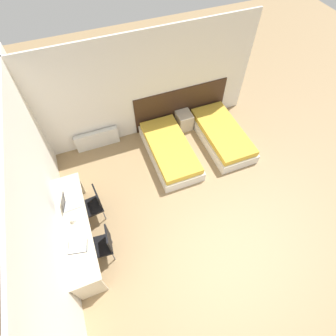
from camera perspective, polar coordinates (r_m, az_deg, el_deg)
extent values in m
plane|color=#9E7F56|center=(5.44, 8.96, -21.27)|extent=(20.00, 20.00, 0.00)
cube|color=white|center=(6.40, -6.14, 16.71)|extent=(5.76, 0.05, 2.70)
cube|color=white|center=(5.00, -25.81, -4.44)|extent=(0.05, 4.97, 2.70)
cube|color=#382316|center=(7.15, 2.82, 13.35)|extent=(2.54, 0.03, 1.09)
cube|color=silver|center=(6.57, 0.39, 3.49)|extent=(0.99, 2.03, 0.26)
cube|color=gold|center=(6.42, 0.40, 4.64)|extent=(0.91, 1.95, 0.15)
cube|color=silver|center=(7.06, 11.52, 6.72)|extent=(0.99, 2.03, 0.26)
cube|color=gold|center=(6.91, 11.79, 7.85)|extent=(0.91, 1.95, 0.15)
cube|color=beige|center=(7.19, 3.49, 10.27)|extent=(0.38, 0.43, 0.47)
cube|color=silver|center=(6.93, -15.13, 6.05)|extent=(1.09, 0.12, 0.49)
cube|color=beige|center=(5.18, -19.80, -11.47)|extent=(0.54, 2.25, 0.04)
cube|color=beige|center=(5.12, -16.41, -24.08)|extent=(0.48, 0.04, 0.72)
cube|color=beige|center=(6.08, -20.44, -3.92)|extent=(0.48, 0.04, 0.72)
cube|color=black|center=(5.64, -16.34, -8.13)|extent=(0.45, 0.45, 0.05)
cube|color=black|center=(5.41, -15.08, -6.12)|extent=(0.07, 0.37, 0.46)
cylinder|color=slate|center=(5.75, -16.98, -11.18)|extent=(0.02, 0.02, 0.38)
cylinder|color=slate|center=(5.92, -17.94, -8.36)|extent=(0.02, 0.02, 0.38)
cylinder|color=slate|center=(5.73, -13.68, -9.91)|extent=(0.02, 0.02, 0.38)
cylinder|color=slate|center=(5.91, -14.76, -7.12)|extent=(0.02, 0.02, 0.38)
cube|color=black|center=(5.24, -14.42, -16.15)|extent=(0.45, 0.45, 0.05)
cube|color=black|center=(4.98, -12.84, -14.72)|extent=(0.06, 0.37, 0.46)
cylinder|color=slate|center=(5.41, -15.59, -18.99)|extent=(0.02, 0.02, 0.38)
cylinder|color=slate|center=(5.53, -16.01, -15.59)|extent=(0.02, 0.02, 0.38)
cylinder|color=slate|center=(5.36, -11.76, -18.30)|extent=(0.02, 0.02, 0.38)
cylinder|color=slate|center=(5.49, -12.34, -14.89)|extent=(0.02, 0.02, 0.38)
cube|color=silver|center=(5.36, -20.22, -7.46)|extent=(0.36, 0.24, 0.02)
cube|color=black|center=(5.23, -21.88, -6.91)|extent=(0.16, 0.24, 0.33)
cube|color=black|center=(4.96, -19.05, -15.88)|extent=(0.36, 0.30, 0.01)
cube|color=white|center=(4.96, -19.08, -15.84)|extent=(0.34, 0.28, 0.01)
cylinder|color=white|center=(5.15, -19.85, -10.58)|extent=(0.08, 0.08, 0.09)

